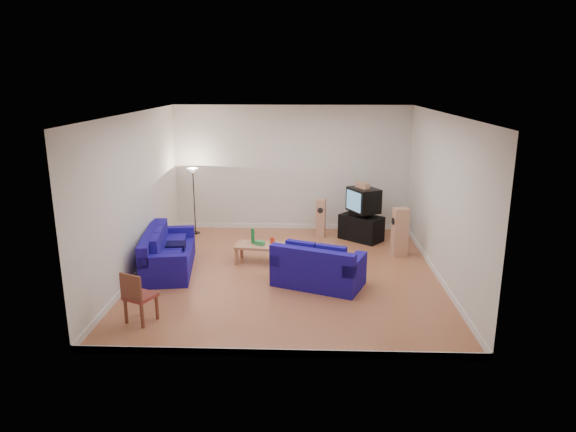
{
  "coord_description": "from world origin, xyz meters",
  "views": [
    {
      "loc": [
        0.37,
        -9.76,
        3.83
      ],
      "look_at": [
        0.0,
        0.4,
        1.1
      ],
      "focal_mm": 32.0,
      "sensor_mm": 36.0,
      "label": 1
    }
  ],
  "objects_px": {
    "sofa_three_seat": "(166,255)",
    "tv_stand": "(361,228)",
    "coffee_table": "(262,247)",
    "television": "(363,200)",
    "sofa_loveseat": "(317,270)"
  },
  "relations": [
    {
      "from": "sofa_three_seat",
      "to": "sofa_loveseat",
      "type": "distance_m",
      "value": 3.2
    },
    {
      "from": "sofa_three_seat",
      "to": "television",
      "type": "xyz_separation_m",
      "value": [
        4.26,
        2.17,
        0.7
      ]
    },
    {
      "from": "sofa_three_seat",
      "to": "tv_stand",
      "type": "height_order",
      "value": "sofa_three_seat"
    },
    {
      "from": "tv_stand",
      "to": "television",
      "type": "bearing_deg",
      "value": 43.12
    },
    {
      "from": "tv_stand",
      "to": "television",
      "type": "distance_m",
      "value": 0.7
    },
    {
      "from": "sofa_three_seat",
      "to": "coffee_table",
      "type": "xyz_separation_m",
      "value": [
        1.93,
        0.49,
        0.04
      ]
    },
    {
      "from": "sofa_three_seat",
      "to": "tv_stand",
      "type": "distance_m",
      "value": 4.75
    },
    {
      "from": "sofa_loveseat",
      "to": "coffee_table",
      "type": "xyz_separation_m",
      "value": [
        -1.17,
        1.24,
        0.04
      ]
    },
    {
      "from": "coffee_table",
      "to": "television",
      "type": "height_order",
      "value": "television"
    },
    {
      "from": "sofa_loveseat",
      "to": "television",
      "type": "bearing_deg",
      "value": 90.38
    },
    {
      "from": "sofa_three_seat",
      "to": "coffee_table",
      "type": "distance_m",
      "value": 2.0
    },
    {
      "from": "sofa_loveseat",
      "to": "tv_stand",
      "type": "relative_size",
      "value": 1.86
    },
    {
      "from": "tv_stand",
      "to": "sofa_loveseat",
      "type": "bearing_deg",
      "value": -71.74
    },
    {
      "from": "coffee_table",
      "to": "television",
      "type": "relative_size",
      "value": 1.27
    },
    {
      "from": "sofa_loveseat",
      "to": "tv_stand",
      "type": "distance_m",
      "value": 3.13
    }
  ]
}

